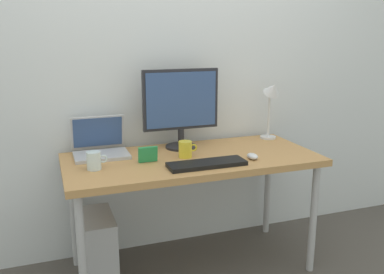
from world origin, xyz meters
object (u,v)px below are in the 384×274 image
at_px(desk_lamp, 272,98).
at_px(coffee_mug, 185,149).
at_px(monitor, 180,104).
at_px(computer_tower, 99,248).
at_px(glass_cup, 94,161).
at_px(desk, 192,166).
at_px(laptop, 100,145).
at_px(keyboard, 207,164).
at_px(photo_frame, 148,154).
at_px(mouse, 252,156).

relative_size(desk_lamp, coffee_mug, 3.65).
distance_m(monitor, computer_tower, 1.00).
bearing_deg(glass_cup, desk_lamp, 11.91).
height_order(desk, laptop, laptop).
distance_m(desk_lamp, keyboard, 0.80).
bearing_deg(desk, keyboard, -85.37).
relative_size(desk, monitor, 2.99).
xyz_separation_m(desk, keyboard, (0.02, -0.20, 0.08)).
xyz_separation_m(desk, photo_frame, (-0.28, -0.03, 0.11)).
relative_size(photo_frame, computer_tower, 0.26).
relative_size(glass_cup, photo_frame, 1.02).
bearing_deg(keyboard, laptop, 141.15).
bearing_deg(desk_lamp, keyboard, -147.24).
height_order(mouse, computer_tower, mouse).
bearing_deg(monitor, photo_frame, -139.24).
distance_m(monitor, desk_lamp, 0.65).
bearing_deg(mouse, laptop, 154.62).
bearing_deg(glass_cup, desk, 5.05).
xyz_separation_m(monitor, mouse, (0.32, -0.38, -0.27)).
bearing_deg(keyboard, desk_lamp, 32.76).
distance_m(desk, photo_frame, 0.30).
bearing_deg(computer_tower, desk_lamp, 7.35).
relative_size(keyboard, glass_cup, 3.93).
bearing_deg(glass_cup, photo_frame, 4.41).
xyz_separation_m(keyboard, computer_tower, (-0.59, 0.25, -0.54)).
bearing_deg(laptop, monitor, -1.89).
bearing_deg(desk, computer_tower, 174.92).
xyz_separation_m(mouse, photo_frame, (-0.59, 0.14, 0.03)).
height_order(desk, photo_frame, photo_frame).
bearing_deg(desk, mouse, -27.97).
relative_size(keyboard, mouse, 4.89).
height_order(mouse, coffee_mug, coffee_mug).
bearing_deg(computer_tower, photo_frame, -14.93).
relative_size(desk, desk_lamp, 3.61).
xyz_separation_m(desk, mouse, (0.32, -0.17, 0.08)).
distance_m(desk_lamp, computer_tower, 1.48).
xyz_separation_m(desk_lamp, photo_frame, (-0.93, -0.24, -0.24)).
bearing_deg(desk, glass_cup, -174.95).
bearing_deg(keyboard, computer_tower, 156.87).
height_order(desk_lamp, keyboard, desk_lamp).
distance_m(keyboard, glass_cup, 0.61).
distance_m(coffee_mug, photo_frame, 0.24).
bearing_deg(desk_lamp, laptop, 179.20).
relative_size(coffee_mug, photo_frame, 1.04).
height_order(laptop, keyboard, laptop).
distance_m(laptop, photo_frame, 0.34).
xyz_separation_m(desk_lamp, coffee_mug, (-0.69, -0.21, -0.24)).
xyz_separation_m(desk_lamp, keyboard, (-0.63, -0.41, -0.28)).
bearing_deg(desk_lamp, glass_cup, -168.09).
relative_size(laptop, desk_lamp, 0.77).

